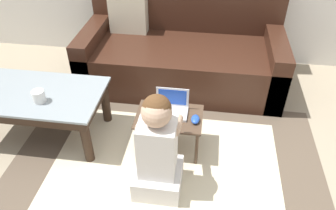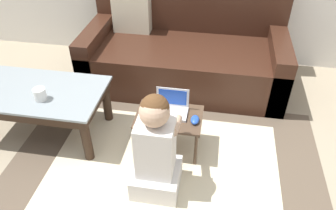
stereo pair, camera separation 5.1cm
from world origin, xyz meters
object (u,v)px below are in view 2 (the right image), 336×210
at_px(coffee_table, 39,98).
at_px(laptop, 171,109).
at_px(cup_on_table, 40,94).
at_px(couch, 184,52).
at_px(laptop_desk, 169,120).
at_px(computer_mouse, 195,120).
at_px(person_seated, 156,151).

height_order(coffee_table, laptop, laptop).
bearing_deg(cup_on_table, couch, 50.51).
distance_m(couch, cup_on_table, 1.43).
bearing_deg(coffee_table, laptop, 1.40).
distance_m(laptop_desk, laptop, 0.09).
xyz_separation_m(couch, laptop_desk, (0.02, -1.02, -0.02)).
bearing_deg(couch, computer_mouse, -78.67).
relative_size(couch, computer_mouse, 18.96).
distance_m(laptop, cup_on_table, 0.95).
bearing_deg(couch, laptop, -88.29).
distance_m(laptop, person_seated, 0.43).
height_order(couch, cup_on_table, couch).
bearing_deg(laptop_desk, computer_mouse, -9.52).
bearing_deg(person_seated, cup_on_table, 161.62).
xyz_separation_m(couch, person_seated, (-0.00, -1.40, 0.05)).
bearing_deg(person_seated, couch, 89.97).
distance_m(laptop_desk, computer_mouse, 0.20).
xyz_separation_m(person_seated, cup_on_table, (-0.90, 0.30, 0.11)).
height_order(laptop, person_seated, person_seated).
bearing_deg(laptop, cup_on_table, -172.43).
relative_size(coffee_table, laptop, 4.18).
bearing_deg(coffee_table, computer_mouse, -2.42).
height_order(computer_mouse, person_seated, person_seated).
distance_m(couch, computer_mouse, 1.07).
bearing_deg(couch, cup_on_table, -129.49).
relative_size(coffee_table, person_seated, 1.31).
xyz_separation_m(couch, coffee_table, (-0.99, -1.00, 0.05)).
relative_size(laptop_desk, cup_on_table, 5.34).
height_order(couch, computer_mouse, couch).
distance_m(couch, laptop, 0.97).
distance_m(couch, laptop_desk, 1.02).
height_order(laptop, cup_on_table, cup_on_table).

